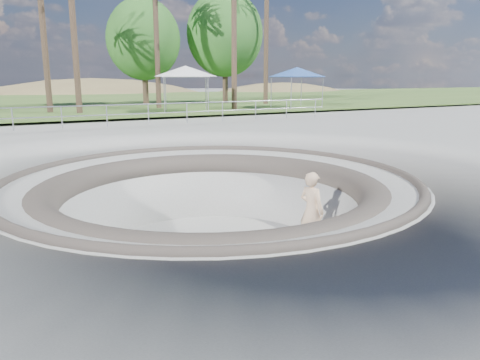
{
  "coord_description": "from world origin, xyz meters",
  "views": [
    {
      "loc": [
        -4.6,
        -10.44,
        2.51
      ],
      "look_at": [
        0.79,
        -0.06,
        -0.1
      ],
      "focal_mm": 35.0,
      "sensor_mm": 36.0,
      "label": 1
    }
  ],
  "objects": [
    {
      "name": "ground",
      "position": [
        0.0,
        0.0,
        0.0
      ],
      "size": [
        180.0,
        180.0,
        0.0
      ],
      "primitive_type": "plane",
      "color": "#ADADA7",
      "rests_on": "ground"
    },
    {
      "name": "skate_bowl",
      "position": [
        0.0,
        0.0,
        -1.83
      ],
      "size": [
        14.0,
        14.0,
        4.1
      ],
      "color": "#ADADA7",
      "rests_on": "ground"
    },
    {
      "name": "grass_strip",
      "position": [
        0.0,
        34.0,
        0.22
      ],
      "size": [
        180.0,
        36.0,
        0.12
      ],
      "color": "#3F6327",
      "rests_on": "ground"
    },
    {
      "name": "distant_hills",
      "position": [
        3.78,
        57.17,
        -7.02
      ],
      "size": [
        103.2,
        45.0,
        28.6
      ],
      "color": "brown",
      "rests_on": "ground"
    },
    {
      "name": "safety_railing",
      "position": [
        0.0,
        12.0,
        0.69
      ],
      "size": [
        25.0,
        0.06,
        1.03
      ],
      "color": "#9799A0",
      "rests_on": "ground"
    },
    {
      "name": "skateboard",
      "position": [
        2.25,
        -1.18,
        -1.83
      ],
      "size": [
        0.86,
        0.25,
        0.09
      ],
      "color": "olive",
      "rests_on": "ground"
    },
    {
      "name": "skater",
      "position": [
        2.25,
        -1.18,
        -0.81
      ],
      "size": [
        0.64,
        0.82,
        1.99
      ],
      "primitive_type": "imported",
      "rotation": [
        0.0,
        0.0,
        1.82
      ],
      "color": "beige",
      "rests_on": "skateboard"
    },
    {
      "name": "canopy_white",
      "position": [
        6.28,
        18.0,
        2.78
      ],
      "size": [
        5.29,
        5.29,
        2.85
      ],
      "color": "#9799A0",
      "rests_on": "ground"
    },
    {
      "name": "canopy_blue",
      "position": [
        14.72,
        18.0,
        2.76
      ],
      "size": [
        5.61,
        5.61,
        2.83
      ],
      "color": "#9799A0",
      "rests_on": "ground"
    },
    {
      "name": "bushy_tree_mid",
      "position": [
        5.94,
        25.89,
        5.22
      ],
      "size": [
        5.64,
        5.13,
        8.14
      ],
      "color": "#4F3C2D",
      "rests_on": "ground"
    },
    {
      "name": "bushy_tree_right",
      "position": [
        12.72,
        25.65,
        5.85
      ],
      "size": [
        6.35,
        5.77,
        9.16
      ],
      "color": "#4F3C2D",
      "rests_on": "ground"
    }
  ]
}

